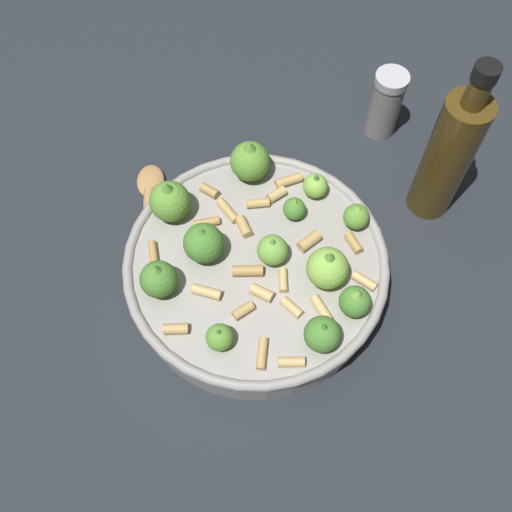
{
  "coord_description": "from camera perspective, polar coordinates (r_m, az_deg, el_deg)",
  "views": [
    {
      "loc": [
        0.27,
        0.15,
        0.62
      ],
      "look_at": [
        0.0,
        0.0,
        0.06
      ],
      "focal_mm": 40.59,
      "sensor_mm": 36.0,
      "label": 1
    }
  ],
  "objects": [
    {
      "name": "ground_plane",
      "position": [
        0.69,
        -0.0,
        -2.55
      ],
      "size": [
        2.4,
        2.4,
        0.0
      ],
      "primitive_type": "plane",
      "color": "#23282D"
    },
    {
      "name": "pepper_shaker",
      "position": [
        0.81,
        12.63,
        14.43
      ],
      "size": [
        0.04,
        0.04,
        0.1
      ],
      "color": "gray",
      "rests_on": "ground"
    },
    {
      "name": "olive_oil_bottle",
      "position": [
        0.71,
        18.42,
        9.39
      ],
      "size": [
        0.05,
        0.05,
        0.23
      ],
      "color": "#4C3814",
      "rests_on": "ground"
    },
    {
      "name": "wooden_spoon",
      "position": [
        0.74,
        -10.47,
        3.28
      ],
      "size": [
        0.19,
        0.14,
        0.02
      ],
      "color": "#B2844C",
      "rests_on": "ground"
    },
    {
      "name": "cooking_pan",
      "position": [
        0.66,
        -0.03,
        -0.95
      ],
      "size": [
        0.3,
        0.3,
        0.11
      ],
      "color": "#9E9993",
      "rests_on": "ground"
    }
  ]
}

